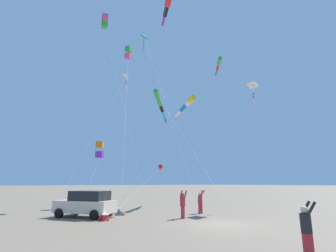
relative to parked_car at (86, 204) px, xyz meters
name	(u,v)px	position (x,y,z in m)	size (l,w,h in m)	color
ground_plane	(223,224)	(7.88, 5.67, -0.95)	(600.00, 600.00, 0.00)	#756654
parked_car	(86,204)	(0.00, 0.00, 0.00)	(4.57, 4.00, 1.85)	beige
cooler_box	(104,217)	(2.27, 0.51, -0.74)	(0.62, 0.42, 0.42)	red
person_adult_flyer	(183,203)	(4.49, 5.35, 0.09)	(0.65, 0.55, 1.92)	#B72833
person_child_green_jacket	(306,226)	(14.31, 2.81, 0.03)	(0.60, 0.65, 1.80)	#B72833
person_child_grey_jacket	(200,201)	(3.02, 8.35, 0.05)	(0.54, 0.63, 1.84)	#B72833
kite_box_magenta_far_left	(105,21)	(-1.53, 1.05, 16.30)	(5.84, 2.27, 17.96)	#EF4C93
kite_delta_long_streamer_right	(253,85)	(3.77, 15.65, 11.56)	(2.85, 7.01, 12.85)	white
kite_windsock_long_streamer_left	(160,103)	(-4.08, 9.00, 10.38)	(18.85, 8.93, 12.29)	green
kite_windsock_black_fish_shape	(218,64)	(-3.54, 18.52, 17.80)	(9.06, 15.93, 19.26)	green
kite_box_blue_topmost	(100,150)	(-7.45, 3.48, 4.99)	(9.24, 4.98, 6.83)	orange
kite_windsock_small_distant	(186,105)	(-2.07, 11.28, 10.14)	(7.46, 11.47, 11.72)	yellow
kite_box_white_trailing	(128,53)	(-8.47, 6.90, 18.09)	(13.44, 6.74, 19.91)	green
kite_windsock_purple_drifting	(161,168)	(-3.82, 9.01, 3.00)	(10.06, 10.98, 4.29)	red
kite_delta_green_low_center	(126,77)	(-6.43, 5.79, 13.69)	(7.36, 9.03, 15.04)	white
kite_windsock_striped_overhead	(167,5)	(1.98, 5.78, 17.94)	(5.43, 8.13, 19.18)	red
kite_delta_rainbow_low_near	(145,37)	(-6.35, 8.08, 19.72)	(13.19, 3.18, 21.14)	#1EB7C6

